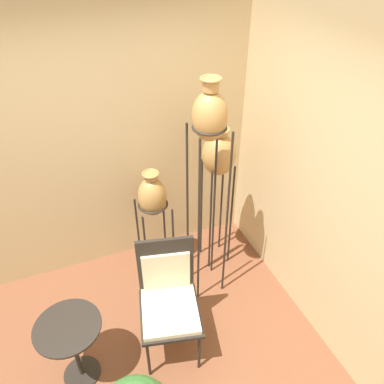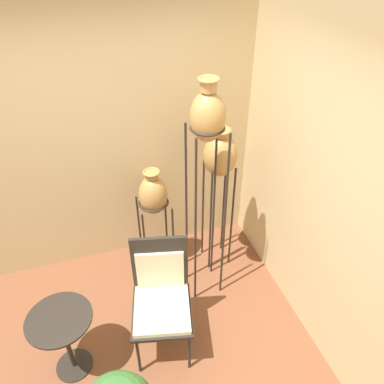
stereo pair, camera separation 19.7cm
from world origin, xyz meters
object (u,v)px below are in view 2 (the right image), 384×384
at_px(vase_stand_medium, 220,158).
at_px(side_table, 63,332).
at_px(chair, 161,293).
at_px(vase_stand_tall, 207,126).
at_px(vase_stand_short, 153,196).

relative_size(vase_stand_medium, side_table, 2.41).
bearing_deg(chair, vase_stand_tall, 53.59).
relative_size(vase_stand_tall, vase_stand_short, 1.82).
distance_m(vase_stand_tall, vase_stand_medium, 0.63).
xyz_separation_m(vase_stand_tall, vase_stand_short, (-0.37, 0.44, -0.88)).
bearing_deg(vase_stand_medium, vase_stand_tall, -128.30).
bearing_deg(vase_stand_medium, chair, -135.47).
relative_size(vase_stand_short, chair, 1.12).
xyz_separation_m(vase_stand_tall, vase_stand_medium, (0.24, 0.31, -0.50)).
bearing_deg(vase_stand_tall, chair, -139.55).
bearing_deg(vase_stand_short, chair, -100.08).
bearing_deg(vase_stand_medium, side_table, -152.54).
relative_size(vase_stand_medium, vase_stand_short, 1.33).
distance_m(vase_stand_medium, chair, 1.28).
distance_m(vase_stand_short, side_table, 1.39).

